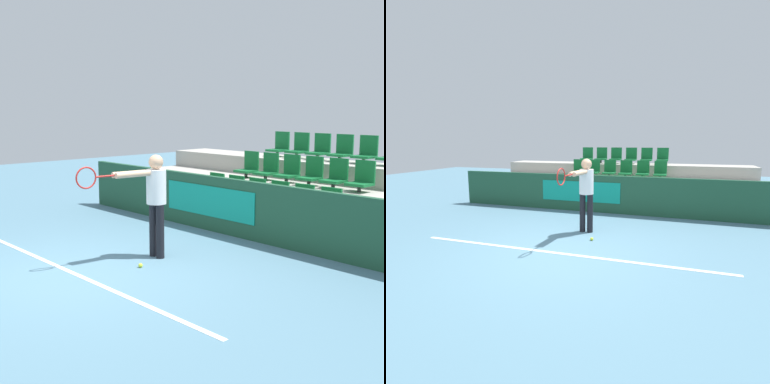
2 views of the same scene
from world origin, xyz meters
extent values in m
plane|color=slate|center=(0.00, 0.00, 0.00)|extent=(30.00, 30.00, 0.00)
cube|color=white|center=(0.00, -0.03, 0.00)|extent=(5.87, 0.08, 0.01)
cube|color=#1E4C33|center=(0.00, 3.34, 0.53)|extent=(9.12, 0.12, 1.06)
cube|color=#0F937A|center=(-0.71, 3.27, 0.58)|extent=(2.33, 0.02, 0.58)
cube|color=#ADA89E|center=(0.00, 3.96, 0.20)|extent=(8.72, 1.09, 0.40)
cube|color=#ADA89E|center=(0.00, 5.05, 0.40)|extent=(8.72, 1.09, 0.80)
cube|color=#ADA89E|center=(0.00, 6.14, 0.60)|extent=(8.72, 1.09, 1.21)
cylinder|color=#333333|center=(-1.40, 4.02, 0.46)|extent=(0.07, 0.07, 0.12)
cube|color=#146B33|center=(-1.40, 4.02, 0.55)|extent=(0.40, 0.40, 0.05)
cube|color=#146B33|center=(-1.40, 4.20, 0.78)|extent=(0.40, 0.04, 0.41)
cylinder|color=#333333|center=(-0.84, 4.02, 0.46)|extent=(0.07, 0.07, 0.12)
cube|color=#146B33|center=(-0.84, 4.02, 0.55)|extent=(0.40, 0.40, 0.05)
cube|color=#146B33|center=(-0.84, 4.20, 0.78)|extent=(0.40, 0.04, 0.41)
cylinder|color=#333333|center=(-0.28, 4.02, 0.46)|extent=(0.07, 0.07, 0.12)
cube|color=#146B33|center=(-0.28, 4.02, 0.55)|extent=(0.40, 0.40, 0.05)
cube|color=#146B33|center=(-0.28, 4.20, 0.78)|extent=(0.40, 0.04, 0.41)
cylinder|color=#333333|center=(0.28, 4.02, 0.46)|extent=(0.07, 0.07, 0.12)
cube|color=#146B33|center=(0.28, 4.02, 0.55)|extent=(0.40, 0.40, 0.05)
cube|color=#146B33|center=(0.28, 4.20, 0.78)|extent=(0.40, 0.04, 0.41)
cylinder|color=#333333|center=(0.84, 4.02, 0.46)|extent=(0.07, 0.07, 0.12)
cube|color=#146B33|center=(0.84, 4.02, 0.55)|extent=(0.40, 0.40, 0.05)
cube|color=#146B33|center=(0.84, 4.20, 0.78)|extent=(0.40, 0.04, 0.41)
cylinder|color=#333333|center=(1.40, 4.02, 0.46)|extent=(0.07, 0.07, 0.12)
cube|color=#146B33|center=(1.40, 4.02, 0.55)|extent=(0.40, 0.40, 0.05)
cube|color=#146B33|center=(1.40, 4.20, 0.78)|extent=(0.40, 0.04, 0.41)
cylinder|color=#333333|center=(-1.40, 5.11, 0.86)|extent=(0.07, 0.07, 0.12)
cube|color=#146B33|center=(-1.40, 5.11, 0.95)|extent=(0.40, 0.40, 0.05)
cube|color=#146B33|center=(-1.40, 5.29, 1.18)|extent=(0.40, 0.04, 0.41)
cylinder|color=#333333|center=(-0.84, 5.11, 0.86)|extent=(0.07, 0.07, 0.12)
cube|color=#146B33|center=(-0.84, 5.11, 0.95)|extent=(0.40, 0.40, 0.05)
cube|color=#146B33|center=(-0.84, 5.29, 1.18)|extent=(0.40, 0.04, 0.41)
cylinder|color=#333333|center=(-0.28, 5.11, 0.86)|extent=(0.07, 0.07, 0.12)
cube|color=#146B33|center=(-0.28, 5.11, 0.95)|extent=(0.40, 0.40, 0.05)
cube|color=#146B33|center=(-0.28, 5.29, 1.18)|extent=(0.40, 0.04, 0.41)
cylinder|color=#333333|center=(0.28, 5.11, 0.86)|extent=(0.07, 0.07, 0.12)
cube|color=#146B33|center=(0.28, 5.11, 0.95)|extent=(0.40, 0.40, 0.05)
cube|color=#146B33|center=(0.28, 5.29, 1.18)|extent=(0.40, 0.04, 0.41)
cylinder|color=#333333|center=(0.84, 5.11, 0.86)|extent=(0.07, 0.07, 0.12)
cube|color=#146B33|center=(0.84, 5.11, 0.95)|extent=(0.40, 0.40, 0.05)
cube|color=#146B33|center=(0.84, 5.29, 1.18)|extent=(0.40, 0.04, 0.41)
cylinder|color=#333333|center=(1.40, 5.11, 0.86)|extent=(0.07, 0.07, 0.12)
cube|color=#146B33|center=(1.40, 5.11, 0.95)|extent=(0.40, 0.40, 0.05)
cube|color=#146B33|center=(1.40, 5.29, 1.18)|extent=(0.40, 0.04, 0.41)
cylinder|color=#333333|center=(-1.40, 6.19, 1.27)|extent=(0.07, 0.07, 0.12)
cube|color=#146B33|center=(-1.40, 6.19, 1.35)|extent=(0.40, 0.40, 0.05)
cube|color=#146B33|center=(-1.40, 6.37, 1.58)|extent=(0.40, 0.04, 0.41)
cylinder|color=#333333|center=(-0.84, 6.19, 1.27)|extent=(0.07, 0.07, 0.12)
cube|color=#146B33|center=(-0.84, 6.19, 1.35)|extent=(0.40, 0.40, 0.05)
cube|color=#146B33|center=(-0.84, 6.37, 1.58)|extent=(0.40, 0.04, 0.41)
cylinder|color=#333333|center=(-0.28, 6.19, 1.27)|extent=(0.07, 0.07, 0.12)
cube|color=#146B33|center=(-0.28, 6.19, 1.35)|extent=(0.40, 0.40, 0.05)
cube|color=#146B33|center=(-0.28, 6.37, 1.58)|extent=(0.40, 0.04, 0.41)
cylinder|color=#333333|center=(0.28, 6.19, 1.27)|extent=(0.07, 0.07, 0.12)
cube|color=#146B33|center=(0.28, 6.19, 1.35)|extent=(0.40, 0.40, 0.05)
cube|color=#146B33|center=(0.28, 6.37, 1.58)|extent=(0.40, 0.04, 0.41)
cylinder|color=#333333|center=(0.84, 6.19, 1.27)|extent=(0.07, 0.07, 0.12)
cube|color=#146B33|center=(0.84, 6.19, 1.35)|extent=(0.40, 0.40, 0.05)
cube|color=#146B33|center=(0.84, 6.37, 1.58)|extent=(0.40, 0.04, 0.41)
cylinder|color=black|center=(-0.04, 1.40, 0.43)|extent=(0.13, 0.13, 0.86)
cylinder|color=black|center=(0.13, 1.40, 0.43)|extent=(0.13, 0.13, 0.86)
cylinder|color=white|center=(0.04, 1.40, 1.13)|extent=(0.31, 0.31, 0.54)
sphere|color=tan|center=(0.04, 1.40, 1.52)|extent=(0.23, 0.23, 0.23)
cylinder|color=tan|center=(-0.05, 0.95, 1.36)|extent=(0.15, 0.58, 0.09)
cylinder|color=tan|center=(0.04, 0.95, 1.36)|extent=(0.15, 0.58, 0.09)
cylinder|color=#AD231E|center=(-0.05, 0.52, 1.36)|extent=(0.06, 0.30, 0.03)
torus|color=#AD231E|center=(-0.08, 0.22, 1.36)|extent=(0.06, 0.32, 0.32)
sphere|color=#CCDB33|center=(0.33, 0.85, 0.03)|extent=(0.07, 0.07, 0.07)
camera|label=1|loc=(6.50, -3.76, 2.36)|focal=50.00mm
camera|label=2|loc=(1.91, -4.80, 1.98)|focal=28.00mm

